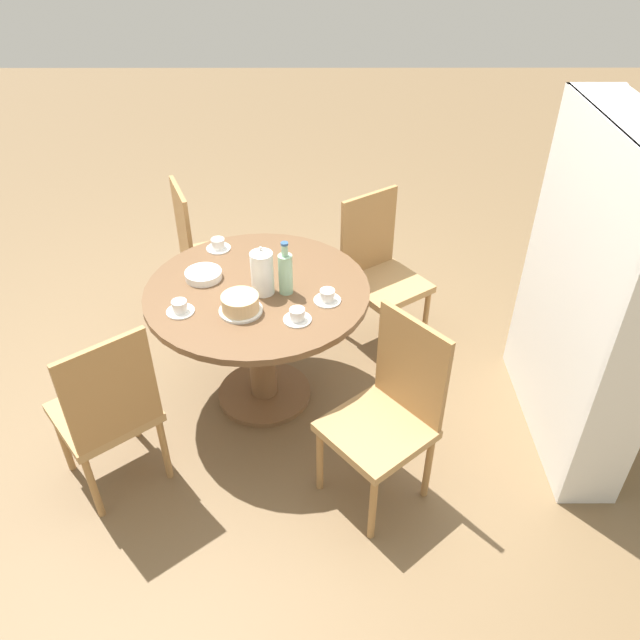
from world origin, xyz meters
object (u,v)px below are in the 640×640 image
cake_main (240,304)px  cup_d (218,245)px  coffee_pot (262,272)px  cup_c (297,316)px  chair_d (107,410)px  water_bottle (286,272)px  bookshelf (587,301)px  chair_c (207,251)px  chair_b (380,270)px  chair_a (388,413)px  cup_b (180,308)px  cup_a (327,297)px

cake_main → cup_d: cake_main is taller
coffee_pot → cup_c: 0.31m
chair_d → cake_main: bearing=176.0°
water_bottle → cup_c: bearing=14.5°
bookshelf → chair_c: bearing=62.4°
cup_d → chair_b: bearing=100.7°
chair_a → cup_b: chair_a is taller
cup_b → cup_a: bearing=97.4°
bookshelf → coffee_pot: 1.55m
chair_d → bookshelf: bearing=150.6°
coffee_pot → water_bottle: bearing=90.8°
cake_main → cup_b: bearing=-89.2°
coffee_pot → cake_main: bearing=-30.0°
chair_b → cup_a: chair_b is taller
cup_c → bookshelf: bearing=91.9°
chair_a → cup_d: 1.38m
cup_a → coffee_pot: bearing=-103.9°
water_bottle → cup_a: water_bottle is taller
cake_main → cup_a: bearing=101.9°
cake_main → cup_c: cake_main is taller
chair_a → cup_d: bearing=-179.8°
water_bottle → cake_main: water_bottle is taller
chair_d → cup_a: chair_d is taller
cup_a → cup_b: bearing=-82.6°
chair_c → chair_d: 1.44m
chair_c → bookshelf: bearing=-139.4°
bookshelf → water_bottle: (-0.19, -1.43, 0.04)m
chair_b → cup_c: (0.85, -0.47, 0.28)m
chair_c → coffee_pot: bearing=-174.6°
chair_c → cup_d: chair_c is taller
cup_a → chair_d: bearing=-63.4°
bookshelf → cup_b: bookshelf is taller
bookshelf → cup_d: (-0.62, -1.82, -0.05)m
chair_d → chair_c: bearing=-139.3°
cake_main → cup_b: 0.29m
chair_a → chair_b: (-1.21, 0.06, 0.00)m
chair_a → chair_c: (-1.43, -1.02, 0.00)m
chair_d → cake_main: 0.77m
cake_main → cup_d: 0.63m
chair_b → chair_a: bearing=-128.2°
chair_c → water_bottle: water_bottle is taller
chair_c → cup_b: bearing=160.6°
chair_d → cup_c: 0.96m
chair_b → chair_d: (1.19, -1.33, 0.00)m
cup_c → coffee_pot: bearing=-143.4°
chair_c → cup_b: size_ratio=6.97×
cup_b → chair_b: bearing=126.9°
chair_b → chair_c: 1.10m
coffee_pot → chair_b: bearing=133.1°
chair_b → chair_c: same height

